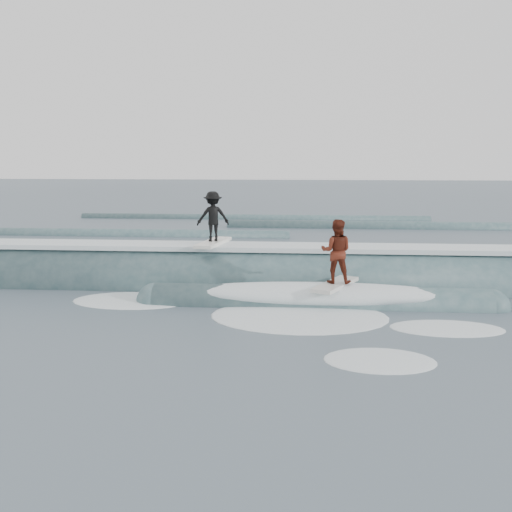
{
  "coord_description": "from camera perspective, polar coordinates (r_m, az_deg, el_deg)",
  "views": [
    {
      "loc": [
        1.29,
        -13.64,
        3.99
      ],
      "look_at": [
        0.0,
        2.57,
        1.1
      ],
      "focal_mm": 40.0,
      "sensor_mm": 36.0,
      "label": 1
    }
  ],
  "objects": [
    {
      "name": "surfer_black",
      "position": [
        17.53,
        -4.32,
        3.67
      ],
      "size": [
        1.1,
        2.07,
        1.62
      ],
      "color": "white",
      "rests_on": "ground"
    },
    {
      "name": "breaking_wave",
      "position": [
        17.43,
        0.91,
        -3.02
      ],
      "size": [
        22.28,
        3.99,
        2.41
      ],
      "color": "#334F56",
      "rests_on": "ground"
    },
    {
      "name": "surfer_red",
      "position": [
        15.27,
        8.03,
        0.11
      ],
      "size": [
        1.38,
        2.04,
        1.81
      ],
      "color": "silver",
      "rests_on": "ground"
    },
    {
      "name": "far_swells",
      "position": [
        31.58,
        1.65,
        2.81
      ],
      "size": [
        40.43,
        8.65,
        0.8
      ],
      "color": "#334F56",
      "rests_on": "ground"
    },
    {
      "name": "ground",
      "position": [
        14.27,
        -0.82,
        -6.16
      ],
      "size": [
        160.0,
        160.0,
        0.0
      ],
      "primitive_type": "plane",
      "color": "#3A4955",
      "rests_on": "ground"
    },
    {
      "name": "whitewater",
      "position": [
        14.36,
        0.46,
        -6.06
      ],
      "size": [
        15.69,
        6.04,
        0.1
      ],
      "color": "white",
      "rests_on": "ground"
    }
  ]
}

